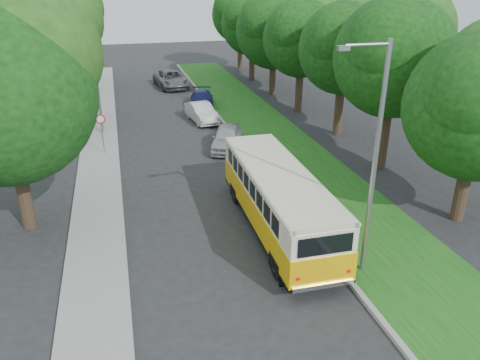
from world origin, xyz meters
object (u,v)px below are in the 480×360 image
object	(u,v)px
car_grey	(171,79)
vintage_bus	(278,201)
car_white	(201,112)
car_blue	(202,100)
lamppost_far	(94,71)
car_silver	(227,138)
lamppost_near	(373,157)

from	to	relation	value
car_grey	vintage_bus	bearing A→B (deg)	-94.67
car_white	car_blue	world-z (taller)	car_white
vintage_bus	lamppost_far	bearing A→B (deg)	115.79
car_silver	car_white	size ratio (longest dim) A/B	1.02
car_white	vintage_bus	bearing A→B (deg)	-97.83
lamppost_near	car_blue	bearing A→B (deg)	93.12
lamppost_far	car_silver	bearing A→B (deg)	-33.38
lamppost_near	car_grey	bearing A→B (deg)	94.90
lamppost_near	vintage_bus	size ratio (longest dim) A/B	0.87
lamppost_far	car_white	xyz separation A→B (m)	(6.92, 1.17, -3.46)
car_silver	car_grey	distance (m)	17.63
car_silver	lamppost_far	bearing A→B (deg)	166.66
car_grey	car_silver	bearing A→B (deg)	-92.67
car_white	car_grey	size ratio (longest dim) A/B	0.73
lamppost_near	lamppost_far	world-z (taller)	lamppost_near
lamppost_far	car_grey	distance (m)	14.58
lamppost_near	car_white	bearing A→B (deg)	95.75
lamppost_near	car_blue	xyz separation A→B (m)	(-1.28, 23.38, -3.74)
car_blue	car_grey	distance (m)	7.99
car_silver	car_grey	bearing A→B (deg)	113.73
vintage_bus	car_silver	distance (m)	10.19
vintage_bus	car_blue	size ratio (longest dim) A/B	2.13
vintage_bus	car_silver	bearing A→B (deg)	88.88
lamppost_near	car_silver	xyz separation A→B (m)	(-1.55, 13.65, -3.68)
lamppost_far	vintage_bus	size ratio (longest dim) A/B	0.81
car_grey	car_white	bearing A→B (deg)	-92.92
car_blue	car_grey	xyz separation A→B (m)	(-1.40, 7.87, 0.13)
car_white	car_blue	xyz separation A→B (m)	(0.71, 3.71, -0.03)
lamppost_far	car_white	distance (m)	7.83
lamppost_far	vintage_bus	xyz separation A→B (m)	(7.05, -15.01, -2.75)
car_white	lamppost_near	bearing A→B (deg)	-92.52
car_silver	vintage_bus	bearing A→B (deg)	-71.72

